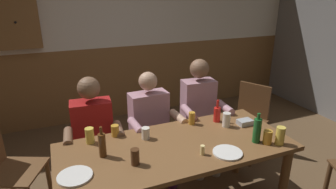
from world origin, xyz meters
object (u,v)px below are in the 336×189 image
plate_0 (227,153)px  pint_glass_3 (192,118)px  person_1 (152,123)px  bottle_2 (257,130)px  chair_empty_far_end (6,169)px  plate_1 (75,176)px  condiment_caddy (245,122)px  bottle_0 (102,145)px  dining_table (176,155)px  pint_glass_4 (146,133)px  pint_glass_1 (90,136)px  person_2 (200,111)px  person_0 (93,132)px  pint_glass_7 (268,137)px  chair_empty_near_left (248,118)px  pint_glass_2 (115,131)px  pint_glass_0 (226,120)px  pint_glass_5 (135,157)px  table_candle (202,150)px  wall_dart_cabinet (16,22)px  pint_glass_6 (280,136)px  bottle_1 (217,114)px

plate_0 → pint_glass_3: bearing=92.3°
person_1 → bottle_2: 1.09m
person_1 → chair_empty_far_end: bearing=-1.2°
pint_glass_3 → plate_1: bearing=-158.9°
condiment_caddy → bottle_2: (-0.12, -0.31, 0.09)m
chair_empty_far_end → bottle_0: bottle_0 is taller
dining_table → pint_glass_4: bearing=134.5°
person_1 → pint_glass_3: bearing=128.8°
bottle_0 → pint_glass_1: 0.26m
person_2 → plate_1: bearing=33.6°
person_0 → pint_glass_7: person_0 is taller
chair_empty_near_left → plate_0: 1.36m
bottle_0 → pint_glass_3: (0.90, 0.25, -0.04)m
person_1 → pint_glass_2: size_ratio=11.38×
chair_empty_near_left → pint_glass_3: chair_empty_near_left is taller
chair_empty_far_end → condiment_caddy: size_ratio=6.29×
chair_empty_far_end → bottle_0: (0.78, -0.54, 0.36)m
pint_glass_7 → pint_glass_3: bearing=126.0°
condiment_caddy → pint_glass_2: 1.24m
person_0 → person_1: size_ratio=1.01×
person_2 → pint_glass_0: person_2 is taller
person_0 → pint_glass_5: bearing=108.9°
pint_glass_0 → pint_glass_4: (-0.78, 0.07, -0.02)m
table_candle → condiment_caddy: bearing=26.1°
wall_dart_cabinet → pint_glass_3: bearing=-52.4°
chair_empty_far_end → pint_glass_2: bearing=98.9°
person_0 → bottle_2: (1.25, -0.86, 0.18)m
bottle_0 → person_0: bearing=89.5°
condiment_caddy → table_candle: bearing=-153.9°
dining_table → chair_empty_far_end: bearing=156.4°
person_0 → pint_glass_6: bearing=150.5°
chair_empty_far_end → bottle_2: (2.03, -0.81, 0.37)m
pint_glass_0 → person_2: bearing=89.5°
table_candle → person_0: bearing=130.4°
pint_glass_7 → pint_glass_2: bearing=151.7°
pint_glass_2 → pint_glass_0: bearing=-12.0°
chair_empty_near_left → pint_glass_0: chair_empty_near_left is taller
table_candle → pint_glass_6: 0.69m
table_candle → pint_glass_7: (0.59, -0.06, 0.02)m
condiment_caddy → pint_glass_2: bearing=168.2°
dining_table → pint_glass_2: bearing=141.0°
person_0 → person_2: (1.18, 0.01, 0.03)m
chair_empty_near_left → person_1: bearing=63.4°
bottle_1 → pint_glass_0: bottle_1 is taller
person_1 → bottle_1: size_ratio=5.24×
person_0 → person_2: person_2 is taller
condiment_caddy → wall_dart_cabinet: size_ratio=0.20×
person_2 → bottle_2: (0.07, -0.86, 0.16)m
table_candle → pint_glass_5: 0.54m
condiment_caddy → pint_glass_0: size_ratio=1.01×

